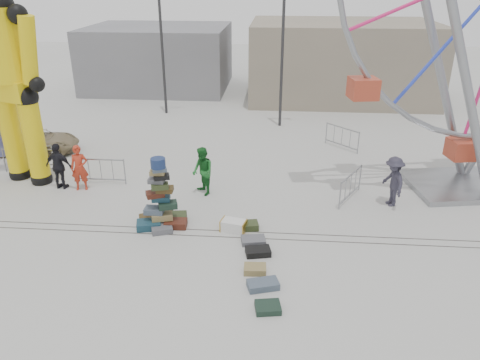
# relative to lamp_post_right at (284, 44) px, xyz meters

# --- Properties ---
(ground) EXTENTS (90.00, 90.00, 0.00)m
(ground) POSITION_rel_lamp_post_right_xyz_m (-3.09, -13.00, -4.48)
(ground) COLOR #9E9E99
(ground) RESTS_ON ground
(track_line_near) EXTENTS (40.00, 0.04, 0.01)m
(track_line_near) POSITION_rel_lamp_post_right_xyz_m (-3.09, -12.40, -4.48)
(track_line_near) COLOR #47443F
(track_line_near) RESTS_ON ground
(track_line_far) EXTENTS (40.00, 0.04, 0.01)m
(track_line_far) POSITION_rel_lamp_post_right_xyz_m (-3.09, -12.00, -4.48)
(track_line_far) COLOR #47443F
(track_line_far) RESTS_ON ground
(building_right) EXTENTS (12.00, 8.00, 5.00)m
(building_right) POSITION_rel_lamp_post_right_xyz_m (3.91, 7.00, -1.98)
(building_right) COLOR gray
(building_right) RESTS_ON ground
(building_left) EXTENTS (10.00, 8.00, 4.40)m
(building_left) POSITION_rel_lamp_post_right_xyz_m (-9.09, 9.00, -2.28)
(building_left) COLOR gray
(building_left) RESTS_ON ground
(lamp_post_right) EXTENTS (1.41, 0.25, 8.00)m
(lamp_post_right) POSITION_rel_lamp_post_right_xyz_m (0.00, 0.00, 0.00)
(lamp_post_right) COLOR #2D2D30
(lamp_post_right) RESTS_ON ground
(lamp_post_left) EXTENTS (1.41, 0.25, 8.00)m
(lamp_post_left) POSITION_rel_lamp_post_right_xyz_m (-7.00, 2.00, 0.00)
(lamp_post_left) COLOR #2D2D30
(lamp_post_left) RESTS_ON ground
(suitcase_tower) EXTENTS (1.80, 1.58, 2.49)m
(suitcase_tower) POSITION_rel_lamp_post_right_xyz_m (-4.09, -11.75, -3.79)
(suitcase_tower) COLOR #1B4152
(suitcase_tower) RESTS_ON ground
(crash_test_dummy) EXTENTS (3.28, 1.66, 8.34)m
(crash_test_dummy) POSITION_rel_lamp_post_right_xyz_m (-10.48, -8.45, -0.08)
(crash_test_dummy) COLOR black
(crash_test_dummy) RESTS_ON ground
(steamer_trunk) EXTENTS (0.92, 0.66, 0.39)m
(steamer_trunk) POSITION_rel_lamp_post_right_xyz_m (-1.59, -11.96, -4.29)
(steamer_trunk) COLOR silver
(steamer_trunk) RESTS_ON ground
(row_case_0) EXTENTS (0.84, 0.63, 0.23)m
(row_case_0) POSITION_rel_lamp_post_right_xyz_m (-1.15, -11.79, -4.37)
(row_case_0) COLOR #354120
(row_case_0) RESTS_ON ground
(row_case_1) EXTENTS (0.85, 0.66, 0.17)m
(row_case_1) POSITION_rel_lamp_post_right_xyz_m (-0.89, -12.67, -4.40)
(row_case_1) COLOR slate
(row_case_1) RESTS_ON ground
(row_case_2) EXTENTS (0.85, 0.65, 0.21)m
(row_case_2) POSITION_rel_lamp_post_right_xyz_m (-0.70, -13.34, -4.38)
(row_case_2) COLOR black
(row_case_2) RESTS_ON ground
(row_case_3) EXTENTS (0.67, 0.50, 0.20)m
(row_case_3) POSITION_rel_lamp_post_right_xyz_m (-0.75, -14.28, -4.38)
(row_case_3) COLOR #96824C
(row_case_3) RESTS_ON ground
(row_case_4) EXTENTS (0.96, 0.71, 0.20)m
(row_case_4) POSITION_rel_lamp_post_right_xyz_m (-0.48, -15.00, -4.38)
(row_case_4) COLOR #4C5B6D
(row_case_4) RESTS_ON ground
(row_case_5) EXTENTS (0.73, 0.63, 0.17)m
(row_case_5) POSITION_rel_lamp_post_right_xyz_m (-0.32, -15.92, -4.40)
(row_case_5) COLOR #1B3125
(row_case_5) RESTS_ON ground
(barricade_dummy_a) EXTENTS (1.95, 0.66, 1.10)m
(barricade_dummy_a) POSITION_rel_lamp_post_right_xyz_m (-11.03, -7.43, -3.93)
(barricade_dummy_a) COLOR gray
(barricade_dummy_a) RESTS_ON ground
(barricade_dummy_b) EXTENTS (1.95, 0.64, 1.10)m
(barricade_dummy_b) POSITION_rel_lamp_post_right_xyz_m (-10.61, -7.44, -3.93)
(barricade_dummy_b) COLOR gray
(barricade_dummy_b) RESTS_ON ground
(barricade_dummy_c) EXTENTS (2.00, 0.10, 1.10)m
(barricade_dummy_c) POSITION_rel_lamp_post_right_xyz_m (-7.38, -8.54, -3.93)
(barricade_dummy_c) COLOR gray
(barricade_dummy_c) RESTS_ON ground
(barricade_wheel_front) EXTENTS (1.07, 1.79, 1.10)m
(barricade_wheel_front) POSITION_rel_lamp_post_right_xyz_m (2.62, -9.22, -3.93)
(barricade_wheel_front) COLOR gray
(barricade_wheel_front) RESTS_ON ground
(barricade_wheel_back) EXTENTS (1.46, 1.51, 1.10)m
(barricade_wheel_back) POSITION_rel_lamp_post_right_xyz_m (2.96, -3.49, -3.93)
(barricade_wheel_back) COLOR gray
(barricade_wheel_back) RESTS_ON ground
(pedestrian_red) EXTENTS (0.76, 0.59, 1.85)m
(pedestrian_red) POSITION_rel_lamp_post_right_xyz_m (-7.97, -9.17, -3.56)
(pedestrian_red) COLOR #B32F19
(pedestrian_red) RESTS_ON ground
(pedestrian_green) EXTENTS (1.11, 1.17, 1.91)m
(pedestrian_green) POSITION_rel_lamp_post_right_xyz_m (-3.05, -9.19, -3.53)
(pedestrian_green) COLOR #196624
(pedestrian_green) RESTS_ON ground
(pedestrian_black) EXTENTS (1.17, 0.62, 1.90)m
(pedestrian_black) POSITION_rel_lamp_post_right_xyz_m (-8.82, -9.14, -3.53)
(pedestrian_black) COLOR black
(pedestrian_black) RESTS_ON ground
(pedestrian_grey) EXTENTS (1.02, 1.38, 1.91)m
(pedestrian_grey) POSITION_rel_lamp_post_right_xyz_m (4.08, -9.55, -3.53)
(pedestrian_grey) COLOR #2C2A38
(pedestrian_grey) RESTS_ON ground
(parked_suv) EXTENTS (4.11, 2.14, 1.11)m
(parked_suv) POSITION_rel_lamp_post_right_xyz_m (-11.80, -5.22, -3.93)
(parked_suv) COLOR #8D7D5B
(parked_suv) RESTS_ON ground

